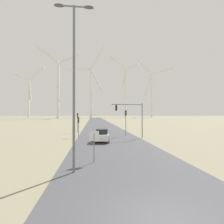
{
  "coord_description": "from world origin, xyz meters",
  "views": [
    {
      "loc": [
        -2.55,
        -6.0,
        3.93
      ],
      "look_at": [
        0.0,
        17.03,
        4.16
      ],
      "focal_mm": 28.0,
      "sensor_mm": 36.0,
      "label": 1
    }
  ],
  "objects_px": {
    "stop_sign_near": "(94,140)",
    "wind_turbine_far_left": "(29,94)",
    "streetlamp": "(74,70)",
    "wind_turbine_left": "(58,84)",
    "traffic_light_post_near_left": "(78,122)",
    "traffic_light_mast_overhead": "(131,113)",
    "traffic_light_post_mid_left": "(78,118)",
    "traffic_light_post_near_right": "(126,117)",
    "wind_turbine_center": "(91,87)",
    "car_approaching": "(102,135)",
    "wind_turbine_right": "(126,88)",
    "wind_turbine_far_right": "(152,90)"
  },
  "relations": [
    {
      "from": "stop_sign_near",
      "to": "car_approaching",
      "type": "height_order",
      "value": "stop_sign_near"
    },
    {
      "from": "traffic_light_post_mid_left",
      "to": "wind_turbine_left",
      "type": "xyz_separation_m",
      "value": [
        -25.01,
        108.95,
        25.25
      ]
    },
    {
      "from": "traffic_light_post_near_left",
      "to": "wind_turbine_center",
      "type": "relative_size",
      "value": 0.05
    },
    {
      "from": "traffic_light_post_near_right",
      "to": "wind_turbine_right",
      "type": "bearing_deg",
      "value": 79.24
    },
    {
      "from": "wind_turbine_far_left",
      "to": "traffic_light_mast_overhead",
      "type": "bearing_deg",
      "value": -65.99
    },
    {
      "from": "traffic_light_mast_overhead",
      "to": "car_approaching",
      "type": "xyz_separation_m",
      "value": [
        -4.89,
        -3.0,
        -3.18
      ]
    },
    {
      "from": "streetlamp",
      "to": "traffic_light_post_mid_left",
      "type": "xyz_separation_m",
      "value": [
        -1.9,
        25.24,
        -3.94
      ]
    },
    {
      "from": "traffic_light_post_near_right",
      "to": "wind_turbine_right",
      "type": "height_order",
      "value": "wind_turbine_right"
    },
    {
      "from": "streetlamp",
      "to": "traffic_light_mast_overhead",
      "type": "xyz_separation_m",
      "value": [
        7.41,
        15.61,
        -2.81
      ]
    },
    {
      "from": "streetlamp",
      "to": "wind_turbine_left",
      "type": "relative_size",
      "value": 0.2
    },
    {
      "from": "traffic_light_post_near_left",
      "to": "wind_turbine_right",
      "type": "bearing_deg",
      "value": 76.54
    },
    {
      "from": "wind_turbine_left",
      "to": "wind_turbine_far_right",
      "type": "xyz_separation_m",
      "value": [
        92.9,
        40.69,
        2.0
      ]
    },
    {
      "from": "stop_sign_near",
      "to": "wind_turbine_far_left",
      "type": "xyz_separation_m",
      "value": [
        -66.99,
        177.39,
        23.26
      ]
    },
    {
      "from": "traffic_light_mast_overhead",
      "to": "wind_turbine_far_right",
      "type": "relative_size",
      "value": 0.09
    },
    {
      "from": "stop_sign_near",
      "to": "wind_turbine_left",
      "type": "distance_m",
      "value": 137.56
    },
    {
      "from": "streetlamp",
      "to": "wind_turbine_left",
      "type": "height_order",
      "value": "wind_turbine_left"
    },
    {
      "from": "traffic_light_post_near_left",
      "to": "wind_turbine_far_right",
      "type": "relative_size",
      "value": 0.05
    },
    {
      "from": "car_approaching",
      "to": "traffic_light_post_mid_left",
      "type": "bearing_deg",
      "value": 109.28
    },
    {
      "from": "car_approaching",
      "to": "wind_turbine_center",
      "type": "distance_m",
      "value": 144.75
    },
    {
      "from": "stop_sign_near",
      "to": "wind_turbine_far_left",
      "type": "height_order",
      "value": "wind_turbine_far_left"
    },
    {
      "from": "streetlamp",
      "to": "traffic_light_post_near_left",
      "type": "xyz_separation_m",
      "value": [
        -1.13,
        17.79,
        -4.45
      ]
    },
    {
      "from": "traffic_light_post_near_left",
      "to": "car_approaching",
      "type": "height_order",
      "value": "traffic_light_post_near_left"
    },
    {
      "from": "traffic_light_post_mid_left",
      "to": "wind_turbine_far_left",
      "type": "distance_m",
      "value": 168.42
    },
    {
      "from": "car_approaching",
      "to": "wind_turbine_right",
      "type": "relative_size",
      "value": 0.06
    },
    {
      "from": "stop_sign_near",
      "to": "car_approaching",
      "type": "relative_size",
      "value": 0.61
    },
    {
      "from": "streetlamp",
      "to": "wind_turbine_center",
      "type": "distance_m",
      "value": 156.14
    },
    {
      "from": "traffic_light_post_near_right",
      "to": "wind_turbine_left",
      "type": "xyz_separation_m",
      "value": [
        -34.06,
        115.32,
        24.91
      ]
    },
    {
      "from": "wind_turbine_left",
      "to": "traffic_light_post_near_left",
      "type": "bearing_deg",
      "value": -77.51
    },
    {
      "from": "stop_sign_near",
      "to": "wind_turbine_far_right",
      "type": "height_order",
      "value": "wind_turbine_far_right"
    },
    {
      "from": "traffic_light_mast_overhead",
      "to": "stop_sign_near",
      "type": "bearing_deg",
      "value": -114.24
    },
    {
      "from": "traffic_light_mast_overhead",
      "to": "streetlamp",
      "type": "bearing_deg",
      "value": -115.39
    },
    {
      "from": "wind_turbine_far_left",
      "to": "wind_turbine_right",
      "type": "bearing_deg",
      "value": 1.06
    },
    {
      "from": "traffic_light_post_near_right",
      "to": "wind_turbine_left",
      "type": "bearing_deg",
      "value": 106.45
    },
    {
      "from": "wind_turbine_right",
      "to": "traffic_light_post_near_right",
      "type": "bearing_deg",
      "value": -100.76
    },
    {
      "from": "car_approaching",
      "to": "stop_sign_near",
      "type": "bearing_deg",
      "value": -96.33
    },
    {
      "from": "wind_turbine_far_left",
      "to": "wind_turbine_far_right",
      "type": "height_order",
      "value": "wind_turbine_far_right"
    },
    {
      "from": "streetlamp",
      "to": "wind_turbine_far_right",
      "type": "relative_size",
      "value": 0.17
    },
    {
      "from": "streetlamp",
      "to": "traffic_light_mast_overhead",
      "type": "bearing_deg",
      "value": 64.61
    },
    {
      "from": "traffic_light_post_mid_left",
      "to": "traffic_light_post_near_left",
      "type": "bearing_deg",
      "value": -84.08
    },
    {
      "from": "wind_turbine_far_left",
      "to": "traffic_light_post_mid_left",
      "type": "bearing_deg",
      "value": -67.56
    },
    {
      "from": "wind_turbine_center",
      "to": "stop_sign_near",
      "type": "bearing_deg",
      "value": -89.29
    },
    {
      "from": "traffic_light_post_near_left",
      "to": "traffic_light_post_near_right",
      "type": "distance_m",
      "value": 8.39
    },
    {
      "from": "traffic_light_post_mid_left",
      "to": "wind_turbine_right",
      "type": "relative_size",
      "value": 0.06
    },
    {
      "from": "streetlamp",
      "to": "wind_turbine_center",
      "type": "xyz_separation_m",
      "value": [
        -0.52,
        154.53,
        22.3
      ]
    },
    {
      "from": "wind_turbine_far_left",
      "to": "car_approaching",
      "type": "bearing_deg",
      "value": -67.8
    },
    {
      "from": "traffic_light_post_near_right",
      "to": "wind_turbine_center",
      "type": "bearing_deg",
      "value": 93.23
    },
    {
      "from": "traffic_light_post_near_right",
      "to": "wind_turbine_center",
      "type": "distance_m",
      "value": 138.32
    },
    {
      "from": "wind_turbine_center",
      "to": "traffic_light_post_near_left",
      "type": "bearing_deg",
      "value": -90.26
    },
    {
      "from": "traffic_light_post_near_right",
      "to": "wind_turbine_right",
      "type": "relative_size",
      "value": 0.07
    },
    {
      "from": "wind_turbine_far_right",
      "to": "wind_turbine_right",
      "type": "bearing_deg",
      "value": 166.69
    }
  ]
}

